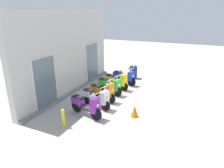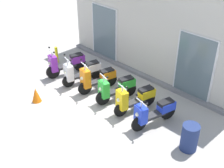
{
  "view_description": "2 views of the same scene",
  "coord_description": "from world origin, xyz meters",
  "px_view_note": "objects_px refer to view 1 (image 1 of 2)",
  "views": [
    {
      "loc": [
        -8.82,
        -3.13,
        4.16
      ],
      "look_at": [
        -0.1,
        0.7,
        0.77
      ],
      "focal_mm": 33.42,
      "sensor_mm": 36.0,
      "label": 1
    },
    {
      "loc": [
        6.27,
        -5.03,
        5.89
      ],
      "look_at": [
        0.39,
        0.91,
        0.69
      ],
      "focal_mm": 48.01,
      "sensor_mm": 36.0,
      "label": 2
    }
  ],
  "objects_px": {
    "scooter_purple": "(86,105)",
    "traffic_cone": "(135,111)",
    "trash_bin": "(133,72)",
    "scooter_green": "(110,85)",
    "scooter_blue": "(124,77)",
    "scooter_yellow": "(116,80)",
    "curb_bollard": "(63,118)",
    "scooter_white": "(96,97)",
    "scooter_orange": "(103,91)"
  },
  "relations": [
    {
      "from": "scooter_orange",
      "to": "scooter_blue",
      "type": "relative_size",
      "value": 0.96
    },
    {
      "from": "traffic_cone",
      "to": "scooter_blue",
      "type": "bearing_deg",
      "value": 26.9
    },
    {
      "from": "scooter_orange",
      "to": "scooter_blue",
      "type": "xyz_separation_m",
      "value": [
        2.63,
        -0.1,
        -0.02
      ]
    },
    {
      "from": "trash_bin",
      "to": "traffic_cone",
      "type": "bearing_deg",
      "value": -161.25
    },
    {
      "from": "scooter_purple",
      "to": "scooter_white",
      "type": "height_order",
      "value": "scooter_white"
    },
    {
      "from": "scooter_yellow",
      "to": "scooter_white",
      "type": "bearing_deg",
      "value": -178.7
    },
    {
      "from": "scooter_orange",
      "to": "trash_bin",
      "type": "distance_m",
      "value": 3.96
    },
    {
      "from": "scooter_purple",
      "to": "scooter_blue",
      "type": "relative_size",
      "value": 1.03
    },
    {
      "from": "scooter_purple",
      "to": "traffic_cone",
      "type": "height_order",
      "value": "scooter_purple"
    },
    {
      "from": "scooter_orange",
      "to": "scooter_yellow",
      "type": "distance_m",
      "value": 1.75
    },
    {
      "from": "scooter_orange",
      "to": "scooter_white",
      "type": "bearing_deg",
      "value": -176.15
    },
    {
      "from": "scooter_green",
      "to": "scooter_yellow",
      "type": "height_order",
      "value": "scooter_yellow"
    },
    {
      "from": "traffic_cone",
      "to": "trash_bin",
      "type": "bearing_deg",
      "value": 18.75
    },
    {
      "from": "scooter_purple",
      "to": "scooter_white",
      "type": "relative_size",
      "value": 1.04
    },
    {
      "from": "scooter_white",
      "to": "scooter_green",
      "type": "xyz_separation_m",
      "value": [
        1.68,
        0.09,
        -0.01
      ]
    },
    {
      "from": "scooter_purple",
      "to": "curb_bollard",
      "type": "distance_m",
      "value": 1.16
    },
    {
      "from": "curb_bollard",
      "to": "traffic_cone",
      "type": "distance_m",
      "value": 2.86
    },
    {
      "from": "scooter_green",
      "to": "scooter_blue",
      "type": "xyz_separation_m",
      "value": [
        1.72,
        -0.14,
        -0.0
      ]
    },
    {
      "from": "scooter_purple",
      "to": "scooter_yellow",
      "type": "height_order",
      "value": "scooter_yellow"
    },
    {
      "from": "scooter_purple",
      "to": "curb_bollard",
      "type": "relative_size",
      "value": 2.34
    },
    {
      "from": "traffic_cone",
      "to": "scooter_orange",
      "type": "bearing_deg",
      "value": 63.74
    },
    {
      "from": "scooter_yellow",
      "to": "scooter_green",
      "type": "bearing_deg",
      "value": 178.04
    },
    {
      "from": "scooter_purple",
      "to": "trash_bin",
      "type": "bearing_deg",
      "value": -1.89
    },
    {
      "from": "trash_bin",
      "to": "traffic_cone",
      "type": "height_order",
      "value": "trash_bin"
    },
    {
      "from": "curb_bollard",
      "to": "traffic_cone",
      "type": "height_order",
      "value": "curb_bollard"
    },
    {
      "from": "scooter_white",
      "to": "scooter_yellow",
      "type": "bearing_deg",
      "value": 1.3
    },
    {
      "from": "curb_bollard",
      "to": "traffic_cone",
      "type": "relative_size",
      "value": 1.35
    },
    {
      "from": "curb_bollard",
      "to": "trash_bin",
      "type": "relative_size",
      "value": 0.87
    },
    {
      "from": "scooter_purple",
      "to": "traffic_cone",
      "type": "xyz_separation_m",
      "value": [
        0.73,
        -1.85,
        -0.23
      ]
    },
    {
      "from": "scooter_purple",
      "to": "scooter_green",
      "type": "distance_m",
      "value": 2.59
    },
    {
      "from": "scooter_purple",
      "to": "curb_bollard",
      "type": "bearing_deg",
      "value": 162.18
    },
    {
      "from": "scooter_purple",
      "to": "scooter_yellow",
      "type": "xyz_separation_m",
      "value": [
        3.43,
        0.08,
        -0.01
      ]
    },
    {
      "from": "scooter_white",
      "to": "curb_bollard",
      "type": "height_order",
      "value": "scooter_white"
    },
    {
      "from": "scooter_blue",
      "to": "scooter_yellow",
      "type": "bearing_deg",
      "value": 172.86
    },
    {
      "from": "scooter_blue",
      "to": "curb_bollard",
      "type": "relative_size",
      "value": 2.26
    },
    {
      "from": "scooter_green",
      "to": "trash_bin",
      "type": "xyz_separation_m",
      "value": [
        3.04,
        -0.29,
        -0.08
      ]
    },
    {
      "from": "scooter_yellow",
      "to": "traffic_cone",
      "type": "bearing_deg",
      "value": -144.5
    },
    {
      "from": "scooter_purple",
      "to": "scooter_orange",
      "type": "height_order",
      "value": "scooter_orange"
    },
    {
      "from": "scooter_white",
      "to": "scooter_yellow",
      "type": "relative_size",
      "value": 1.02
    },
    {
      "from": "trash_bin",
      "to": "scooter_green",
      "type": "bearing_deg",
      "value": 174.54
    },
    {
      "from": "scooter_orange",
      "to": "trash_bin",
      "type": "relative_size",
      "value": 1.9
    },
    {
      "from": "scooter_blue",
      "to": "curb_bollard",
      "type": "bearing_deg",
      "value": 175.92
    },
    {
      "from": "scooter_blue",
      "to": "traffic_cone",
      "type": "xyz_separation_m",
      "value": [
        -3.58,
        -1.82,
        -0.21
      ]
    },
    {
      "from": "scooter_yellow",
      "to": "trash_bin",
      "type": "relative_size",
      "value": 1.91
    },
    {
      "from": "scooter_purple",
      "to": "curb_bollard",
      "type": "xyz_separation_m",
      "value": [
        -1.09,
        0.35,
        -0.14
      ]
    },
    {
      "from": "scooter_yellow",
      "to": "traffic_cone",
      "type": "height_order",
      "value": "scooter_yellow"
    },
    {
      "from": "scooter_green",
      "to": "traffic_cone",
      "type": "height_order",
      "value": "scooter_green"
    },
    {
      "from": "scooter_purple",
      "to": "curb_bollard",
      "type": "height_order",
      "value": "scooter_purple"
    },
    {
      "from": "scooter_white",
      "to": "scooter_blue",
      "type": "xyz_separation_m",
      "value": [
        3.4,
        -0.05,
        -0.02
      ]
    },
    {
      "from": "trash_bin",
      "to": "curb_bollard",
      "type": "bearing_deg",
      "value": 175.43
    }
  ]
}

